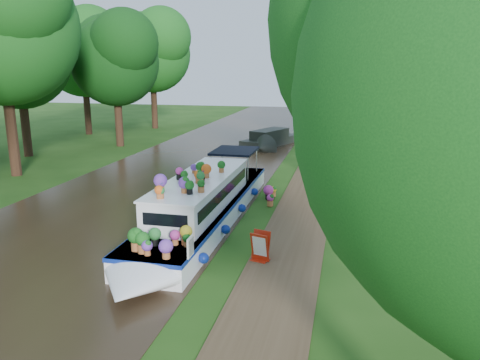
% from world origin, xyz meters
% --- Properties ---
extents(ground, '(100.00, 100.00, 0.00)m').
position_xyz_m(ground, '(0.00, 0.00, 0.00)').
color(ground, '#1D4511').
rests_on(ground, ground).
extents(canal_water, '(10.00, 100.00, 0.02)m').
position_xyz_m(canal_water, '(-6.00, 0.00, 0.01)').
color(canal_water, black).
rests_on(canal_water, ground).
extents(towpath, '(2.20, 100.00, 0.03)m').
position_xyz_m(towpath, '(1.20, 0.00, 0.01)').
color(towpath, '#4B3723').
rests_on(towpath, ground).
extents(plant_boat, '(2.29, 13.52, 2.29)m').
position_xyz_m(plant_boat, '(-2.25, -1.60, 0.85)').
color(plant_boat, white).
rests_on(plant_boat, canal_water).
extents(tree_near_overhang, '(5.52, 5.28, 8.99)m').
position_xyz_m(tree_near_overhang, '(3.79, 3.06, 6.60)').
color(tree_near_overhang, black).
rests_on(tree_near_overhang, ground).
extents(tree_near_mid, '(6.90, 6.60, 9.40)m').
position_xyz_m(tree_near_mid, '(4.48, 15.08, 6.44)').
color(tree_near_mid, black).
rests_on(tree_near_mid, ground).
extents(tree_near_far, '(7.59, 7.26, 10.30)m').
position_xyz_m(tree_near_far, '(3.98, 26.09, 7.05)').
color(tree_near_far, black).
rests_on(tree_near_far, ground).
extents(tree_far_c, '(7.13, 6.82, 9.59)m').
position_xyz_m(tree_far_c, '(-13.52, 14.08, 6.52)').
color(tree_far_c, black).
rests_on(tree_far_c, ground).
extents(tree_far_d, '(8.05, 7.70, 10.85)m').
position_xyz_m(tree_far_d, '(-15.02, 24.10, 7.40)').
color(tree_far_d, black).
rests_on(tree_far_d, ground).
extents(tree_far_g, '(7.36, 7.04, 9.95)m').
position_xyz_m(tree_far_g, '(-17.52, 9.09, 6.79)').
color(tree_far_g, black).
rests_on(tree_far_g, ground).
extents(tree_far_h, '(7.82, 7.48, 10.49)m').
position_xyz_m(tree_far_h, '(-19.02, 19.09, 7.14)').
color(tree_far_h, black).
rests_on(tree_far_h, ground).
extents(second_boat, '(3.83, 6.68, 1.21)m').
position_xyz_m(second_boat, '(-2.75, 16.52, 0.49)').
color(second_boat, black).
rests_on(second_boat, canal_water).
extents(sandwich_board, '(0.60, 0.58, 0.90)m').
position_xyz_m(sandwich_board, '(0.45, -4.25, 0.44)').
color(sandwich_board, '#B1200C').
rests_on(sandwich_board, towpath).
extents(pedestrian_pink, '(0.68, 0.53, 1.67)m').
position_xyz_m(pedestrian_pink, '(0.50, 16.16, 0.86)').
color(pedestrian_pink, pink).
rests_on(pedestrian_pink, towpath).
extents(pedestrian_dark, '(1.07, 0.93, 1.90)m').
position_xyz_m(pedestrian_dark, '(0.69, 21.24, 0.98)').
color(pedestrian_dark, black).
rests_on(pedestrian_dark, towpath).
extents(verge_plant, '(0.42, 0.39, 0.38)m').
position_xyz_m(verge_plant, '(-0.39, 2.81, 0.19)').
color(verge_plant, '#306D20').
rests_on(verge_plant, ground).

